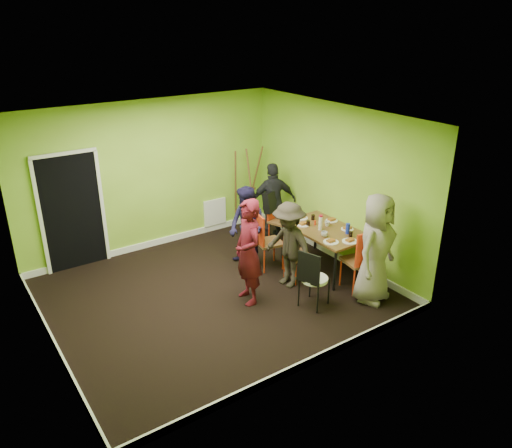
% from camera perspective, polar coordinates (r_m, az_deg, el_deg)
% --- Properties ---
extents(ground, '(5.00, 5.00, 0.00)m').
position_cam_1_polar(ground, '(8.15, -4.75, -7.93)').
color(ground, black).
rests_on(ground, ground).
extents(room_walls, '(5.04, 4.54, 2.82)m').
position_cam_1_polar(room_walls, '(7.71, -5.30, -1.53)').
color(room_walls, '#80AB2B').
rests_on(room_walls, ground).
extents(dining_table, '(0.90, 1.50, 0.75)m').
position_cam_1_polar(dining_table, '(8.68, 7.94, -0.88)').
color(dining_table, black).
rests_on(dining_table, ground).
extents(chair_left_far, '(0.50, 0.49, 1.03)m').
position_cam_1_polar(chair_left_far, '(8.65, 1.04, -1.61)').
color(chair_left_far, red).
rests_on(chair_left_far, ground).
extents(chair_left_near, '(0.42, 0.41, 0.94)m').
position_cam_1_polar(chair_left_near, '(8.30, 4.45, -3.15)').
color(chair_left_near, red).
rests_on(chair_left_near, ground).
extents(chair_back_end, '(0.56, 0.61, 1.04)m').
position_cam_1_polar(chair_back_end, '(9.64, 2.09, 2.03)').
color(chair_back_end, red).
rests_on(chair_back_end, ground).
extents(chair_front_end, '(0.52, 0.52, 1.08)m').
position_cam_1_polar(chair_front_end, '(8.08, 12.02, -3.74)').
color(chair_front_end, red).
rests_on(chair_front_end, ground).
extents(chair_bentwood, '(0.48, 0.47, 0.96)m').
position_cam_1_polar(chair_bentwood, '(7.57, 6.47, -5.96)').
color(chair_bentwood, black).
rests_on(chair_bentwood, ground).
extents(easel, '(0.68, 0.64, 1.71)m').
position_cam_1_polar(easel, '(10.30, -1.07, 4.09)').
color(easel, brown).
rests_on(easel, ground).
extents(plate_near_left, '(0.24, 0.24, 0.01)m').
position_cam_1_polar(plate_near_left, '(8.77, 5.40, -0.07)').
color(plate_near_left, white).
rests_on(plate_near_left, dining_table).
extents(plate_near_right, '(0.25, 0.25, 0.01)m').
position_cam_1_polar(plate_near_right, '(8.17, 8.56, -2.04)').
color(plate_near_right, white).
rests_on(plate_near_right, dining_table).
extents(plate_far_back, '(0.23, 0.23, 0.01)m').
position_cam_1_polar(plate_far_back, '(9.05, 5.22, 0.68)').
color(plate_far_back, white).
rests_on(plate_far_back, dining_table).
extents(plate_far_front, '(0.26, 0.26, 0.01)m').
position_cam_1_polar(plate_far_front, '(8.24, 10.68, -1.96)').
color(plate_far_front, white).
rests_on(plate_far_front, dining_table).
extents(plate_wall_back, '(0.22, 0.22, 0.01)m').
position_cam_1_polar(plate_wall_back, '(9.01, 8.64, 0.39)').
color(plate_wall_back, white).
rests_on(plate_wall_back, dining_table).
extents(plate_wall_front, '(0.22, 0.22, 0.01)m').
position_cam_1_polar(plate_wall_front, '(8.69, 10.38, -0.57)').
color(plate_wall_front, white).
rests_on(plate_wall_front, dining_table).
extents(thermos, '(0.07, 0.07, 0.24)m').
position_cam_1_polar(thermos, '(8.56, 7.39, 0.08)').
color(thermos, white).
rests_on(thermos, dining_table).
extents(blue_bottle, '(0.07, 0.07, 0.18)m').
position_cam_1_polar(blue_bottle, '(8.50, 10.44, -0.52)').
color(blue_bottle, '#182BB5').
rests_on(blue_bottle, dining_table).
extents(orange_bottle, '(0.03, 0.03, 0.08)m').
position_cam_1_polar(orange_bottle, '(8.79, 6.77, 0.17)').
color(orange_bottle, red).
rests_on(orange_bottle, dining_table).
extents(glass_mid, '(0.07, 0.07, 0.09)m').
position_cam_1_polar(glass_mid, '(8.73, 5.98, 0.08)').
color(glass_mid, black).
rests_on(glass_mid, dining_table).
extents(glass_back, '(0.07, 0.07, 0.10)m').
position_cam_1_polar(glass_back, '(8.99, 6.53, 0.77)').
color(glass_back, black).
rests_on(glass_back, dining_table).
extents(glass_front, '(0.06, 0.06, 0.09)m').
position_cam_1_polar(glass_front, '(8.41, 10.76, -1.14)').
color(glass_front, black).
rests_on(glass_front, dining_table).
extents(cup_a, '(0.11, 0.11, 0.09)m').
position_cam_1_polar(cup_a, '(8.34, 7.82, -1.15)').
color(cup_a, white).
rests_on(cup_a, dining_table).
extents(cup_b, '(0.09, 0.09, 0.09)m').
position_cam_1_polar(cup_b, '(8.76, 8.14, 0.04)').
color(cup_b, white).
rests_on(cup_b, dining_table).
extents(person_standing, '(0.49, 0.66, 1.68)m').
position_cam_1_polar(person_standing, '(7.55, -0.87, -3.23)').
color(person_standing, '#550E19').
rests_on(person_standing, ground).
extents(person_left_far, '(0.62, 0.77, 1.49)m').
position_cam_1_polar(person_left_far, '(8.61, -1.03, -0.53)').
color(person_left_far, black).
rests_on(person_left_far, ground).
extents(person_left_near, '(0.65, 0.99, 1.45)m').
position_cam_1_polar(person_left_near, '(8.07, 3.75, -2.40)').
color(person_left_near, black).
rests_on(person_left_near, ground).
extents(person_back_end, '(0.98, 0.65, 1.55)m').
position_cam_1_polar(person_back_end, '(9.77, 1.98, 2.57)').
color(person_back_end, black).
rests_on(person_back_end, ground).
extents(person_front_end, '(0.98, 0.78, 1.75)m').
position_cam_1_polar(person_front_end, '(7.80, 13.50, -2.74)').
color(person_front_end, gray).
rests_on(person_front_end, ground).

